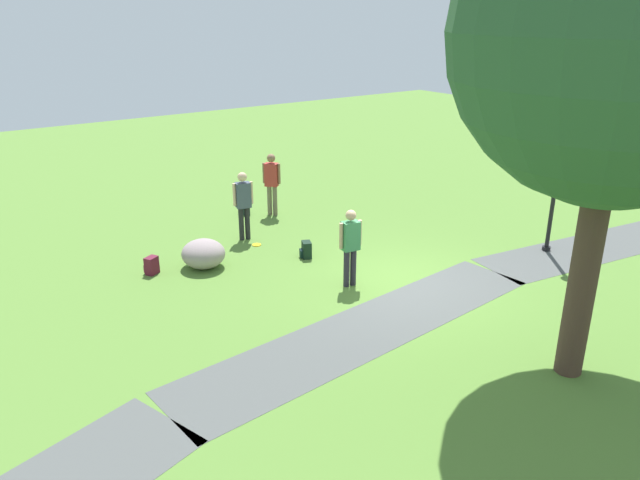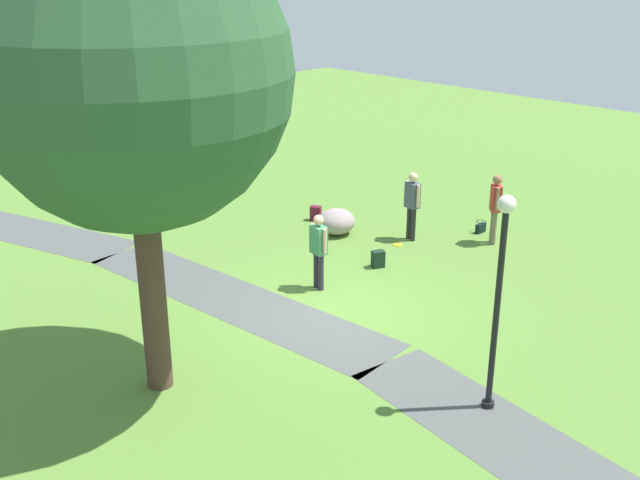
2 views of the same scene
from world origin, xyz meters
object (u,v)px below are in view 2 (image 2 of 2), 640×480
object	(u,v)px
lawn_boulder	(336,222)
passerby_on_path	(319,246)
lamp_post	(499,282)
spare_backpack_on_lawn	(378,259)
woman_with_handbag	(495,204)
handbag_on_grass	(481,227)
backpack_by_boulder	(316,213)
frisbee_on_grass	(397,245)
large_shade_tree	(133,74)
man_near_boulder	(412,201)

from	to	relation	value
lawn_boulder	passerby_on_path	xyz separation A→B (m)	(-2.10, 2.70, 0.65)
lamp_post	spare_backpack_on_lawn	distance (m)	6.22
spare_backpack_on_lawn	woman_with_handbag	bearing A→B (deg)	-107.62
passerby_on_path	handbag_on_grass	distance (m)	5.52
passerby_on_path	handbag_on_grass	size ratio (longest dim) A/B	5.28
backpack_by_boulder	frisbee_on_grass	world-z (taller)	backpack_by_boulder
large_shade_tree	spare_backpack_on_lawn	bearing A→B (deg)	-83.22
large_shade_tree	frisbee_on_grass	world-z (taller)	large_shade_tree
lawn_boulder	man_near_boulder	xyz separation A→B (m)	(-1.63, -1.03, 0.70)
spare_backpack_on_lawn	frisbee_on_grass	bearing A→B (deg)	-68.03
woman_with_handbag	frisbee_on_grass	xyz separation A→B (m)	(1.57, 1.80, -1.03)
backpack_by_boulder	man_near_boulder	bearing A→B (deg)	-165.86
backpack_by_boulder	frisbee_on_grass	bearing A→B (deg)	-176.93
lawn_boulder	man_near_boulder	world-z (taller)	man_near_boulder
handbag_on_grass	lamp_post	bearing A→B (deg)	125.00
man_near_boulder	passerby_on_path	bearing A→B (deg)	97.18
spare_backpack_on_lawn	lawn_boulder	bearing A→B (deg)	-21.99
large_shade_tree	spare_backpack_on_lawn	size ratio (longest dim) A/B	18.96
man_near_boulder	handbag_on_grass	size ratio (longest dim) A/B	5.50
spare_backpack_on_lawn	large_shade_tree	bearing A→B (deg)	96.78
lamp_post	woman_with_handbag	distance (m)	7.51
large_shade_tree	frisbee_on_grass	bearing A→B (deg)	-80.39
handbag_on_grass	woman_with_handbag	bearing A→B (deg)	145.81
lamp_post	spare_backpack_on_lawn	world-z (taller)	lamp_post
man_near_boulder	backpack_by_boulder	xyz separation A→B (m)	(2.74, 0.69, -0.84)
frisbee_on_grass	passerby_on_path	bearing A→B (deg)	97.91
backpack_by_boulder	frisbee_on_grass	distance (m)	2.78
large_shade_tree	backpack_by_boulder	bearing A→B (deg)	-61.94
lawn_boulder	frisbee_on_grass	distance (m)	1.76
passerby_on_path	spare_backpack_on_lawn	size ratio (longest dim) A/B	4.23
woman_with_handbag	large_shade_tree	bearing A→B (deg)	88.53
man_near_boulder	frisbee_on_grass	xyz separation A→B (m)	(-0.03, 0.54, -1.02)
lawn_boulder	backpack_by_boulder	bearing A→B (deg)	-17.15
lamp_post	lawn_boulder	distance (m)	8.47
lamp_post	backpack_by_boulder	distance (m)	9.61
man_near_boulder	handbag_on_grass	world-z (taller)	man_near_boulder
handbag_on_grass	spare_backpack_on_lawn	xyz separation A→B (m)	(0.37, 3.62, 0.05)
lawn_boulder	spare_backpack_on_lawn	xyz separation A→B (m)	(-2.22, 0.89, -0.14)
handbag_on_grass	spare_backpack_on_lawn	world-z (taller)	spare_backpack_on_lawn
handbag_on_grass	man_near_boulder	bearing A→B (deg)	60.55
lamp_post	woman_with_handbag	size ratio (longest dim) A/B	2.02
backpack_by_boulder	handbag_on_grass	bearing A→B (deg)	-147.16
passerby_on_path	woman_with_handbag	bearing A→B (deg)	-102.71
handbag_on_grass	backpack_by_boulder	xyz separation A→B (m)	(3.70, 2.39, 0.05)
passerby_on_path	frisbee_on_grass	world-z (taller)	passerby_on_path
lamp_post	man_near_boulder	xyz separation A→B (m)	(5.62, -4.97, -1.18)
lamp_post	backpack_by_boulder	xyz separation A→B (m)	(8.36, -4.28, -2.02)
lamp_post	large_shade_tree	bearing A→B (deg)	38.47
large_shade_tree	passerby_on_path	world-z (taller)	large_shade_tree
handbag_on_grass	backpack_by_boulder	size ratio (longest dim) A/B	0.80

